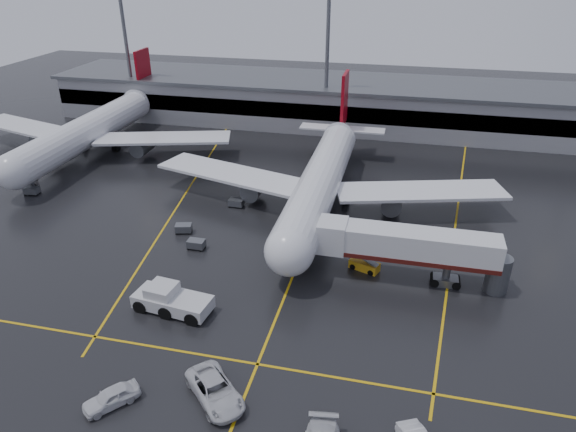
# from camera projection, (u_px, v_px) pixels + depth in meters

# --- Properties ---
(ground) EXTENTS (220.00, 220.00, 0.00)m
(ground) POSITION_uv_depth(u_px,v_px,m) (308.00, 239.00, 63.50)
(ground) COLOR black
(ground) RESTS_ON ground
(apron_line_centre) EXTENTS (0.25, 90.00, 0.02)m
(apron_line_centre) POSITION_uv_depth(u_px,v_px,m) (308.00, 239.00, 63.50)
(apron_line_centre) COLOR gold
(apron_line_centre) RESTS_ON ground
(apron_line_stop) EXTENTS (60.00, 0.25, 0.02)m
(apron_line_stop) POSITION_uv_depth(u_px,v_px,m) (257.00, 364.00, 44.47)
(apron_line_stop) COLOR gold
(apron_line_stop) RESTS_ON ground
(apron_line_left) EXTENTS (9.99, 69.35, 0.02)m
(apron_line_left) POSITION_uv_depth(u_px,v_px,m) (187.00, 191.00, 76.20)
(apron_line_left) COLOR gold
(apron_line_left) RESTS_ON ground
(apron_line_right) EXTENTS (7.57, 69.64, 0.02)m
(apron_line_right) POSITION_uv_depth(u_px,v_px,m) (456.00, 218.00, 68.50)
(apron_line_right) COLOR gold
(apron_line_right) RESTS_ON ground
(terminal) EXTENTS (122.00, 19.00, 8.60)m
(terminal) POSITION_uv_depth(u_px,v_px,m) (355.00, 103.00, 102.98)
(terminal) COLOR gray
(terminal) RESTS_ON ground
(light_mast_left) EXTENTS (3.00, 1.20, 25.45)m
(light_mast_left) POSITION_uv_depth(u_px,v_px,m) (127.00, 46.00, 102.31)
(light_mast_left) COLOR #595B60
(light_mast_left) RESTS_ON ground
(light_mast_mid) EXTENTS (3.00, 1.20, 25.45)m
(light_mast_mid) POSITION_uv_depth(u_px,v_px,m) (327.00, 55.00, 94.20)
(light_mast_mid) COLOR #595B60
(light_mast_mid) RESTS_ON ground
(main_airliner) EXTENTS (48.80, 45.60, 14.10)m
(main_airliner) POSITION_uv_depth(u_px,v_px,m) (322.00, 177.00, 69.96)
(main_airliner) COLOR silver
(main_airliner) RESTS_ON ground
(second_airliner) EXTENTS (48.80, 45.60, 14.10)m
(second_airliner) POSITION_uv_depth(u_px,v_px,m) (92.00, 129.00, 88.85)
(second_airliner) COLOR silver
(second_airliner) RESTS_ON ground
(jet_bridge) EXTENTS (19.90, 3.40, 6.05)m
(jet_bridge) POSITION_uv_depth(u_px,v_px,m) (409.00, 248.00, 54.10)
(jet_bridge) COLOR silver
(jet_bridge) RESTS_ON ground
(pushback_tractor) EXTENTS (7.98, 4.11, 2.74)m
(pushback_tractor) POSITION_uv_depth(u_px,v_px,m) (171.00, 300.00, 50.73)
(pushback_tractor) COLOR #BCBCBE
(pushback_tractor) RESTS_ON ground
(belt_loader) EXTENTS (3.55, 2.45, 2.07)m
(belt_loader) POSITION_uv_depth(u_px,v_px,m) (364.00, 265.00, 57.39)
(belt_loader) COLOR gold
(belt_loader) RESTS_ON ground
(service_van_a) EXTENTS (6.47, 6.46, 1.74)m
(service_van_a) POSITION_uv_depth(u_px,v_px,m) (215.00, 390.00, 40.71)
(service_van_a) COLOR silver
(service_van_a) RESTS_ON ground
(service_van_d) EXTENTS (4.17, 4.48, 1.49)m
(service_van_d) POSITION_uv_depth(u_px,v_px,m) (111.00, 397.00, 40.24)
(service_van_d) COLOR silver
(service_van_d) RESTS_ON ground
(baggage_cart_a) EXTENTS (2.01, 1.31, 1.12)m
(baggage_cart_a) POSITION_uv_depth(u_px,v_px,m) (196.00, 244.00, 61.34)
(baggage_cart_a) COLOR #595B60
(baggage_cart_a) RESTS_ON ground
(baggage_cart_b) EXTENTS (2.26, 1.75, 1.12)m
(baggage_cart_b) POSITION_uv_depth(u_px,v_px,m) (184.00, 228.00, 64.80)
(baggage_cart_b) COLOR #595B60
(baggage_cart_b) RESTS_ON ground
(baggage_cart_c) EXTENTS (2.04, 1.36, 1.12)m
(baggage_cart_c) POSITION_uv_depth(u_px,v_px,m) (236.00, 202.00, 71.31)
(baggage_cart_c) COLOR #595B60
(baggage_cart_c) RESTS_ON ground
(baggage_cart_d) EXTENTS (2.33, 1.93, 1.12)m
(baggage_cart_d) POSITION_uv_depth(u_px,v_px,m) (29.00, 175.00, 79.80)
(baggage_cart_d) COLOR #595B60
(baggage_cart_d) RESTS_ON ground
(baggage_cart_e) EXTENTS (2.11, 1.48, 1.12)m
(baggage_cart_e) POSITION_uv_depth(u_px,v_px,m) (32.00, 190.00, 74.86)
(baggage_cart_e) COLOR #595B60
(baggage_cart_e) RESTS_ON ground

